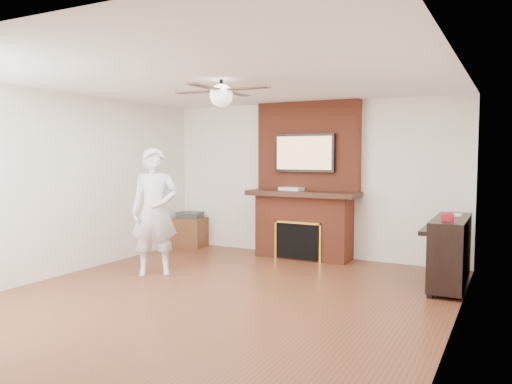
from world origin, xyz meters
The scene contains 12 objects.
room_shell centered at (0.00, 0.00, 1.25)m, with size 5.36×5.86×2.86m.
fireplace centered at (0.00, 2.55, 1.00)m, with size 1.78×0.64×2.50m.
tv centered at (0.00, 2.50, 1.68)m, with size 1.00×0.08×0.60m.
ceiling_fan centered at (0.00, 0.00, 2.33)m, with size 1.21×1.21×0.31m.
person centered at (-1.39, 0.51, 0.87)m, with size 0.64×0.43×1.74m, color silver.
side_table centered at (-2.20, 2.48, 0.28)m, with size 0.62×0.62×0.62m.
piano centered at (2.29, 1.68, 0.47)m, with size 0.51×1.34×0.97m.
cable_box centered at (-0.20, 2.45, 1.11)m, with size 0.37×0.21×0.05m, color silver.
candle_orange centered at (-0.24, 2.38, 0.06)m, with size 0.07×0.07×0.13m, color orange.
candle_green centered at (-0.11, 2.37, 0.05)m, with size 0.06×0.06×0.10m, color #487E32.
candle_cream centered at (0.08, 2.33, 0.06)m, with size 0.09×0.09×0.12m, color beige.
candle_blue centered at (0.28, 2.39, 0.04)m, with size 0.06×0.06×0.07m, color teal.
Camera 1 is at (2.99, -4.87, 1.66)m, focal length 35.00 mm.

